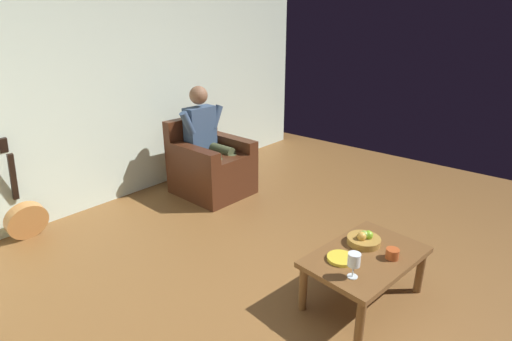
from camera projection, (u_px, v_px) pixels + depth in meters
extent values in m
plane|color=brown|center=(336.00, 302.00, 2.95)|extent=(7.31, 7.31, 0.00)
cube|color=silver|center=(105.00, 80.00, 4.25)|extent=(6.49, 0.06, 2.76)
cube|color=#442112|center=(212.00, 177.00, 4.78)|extent=(0.77, 0.86, 0.42)
cube|color=#442112|center=(215.00, 158.00, 4.65)|extent=(0.48, 0.73, 0.10)
cube|color=#442112|center=(230.00, 146.00, 4.87)|extent=(0.17, 0.84, 0.24)
cube|color=#442112|center=(192.00, 157.00, 4.45)|extent=(0.17, 0.84, 0.24)
cube|color=#442112|center=(192.00, 136.00, 4.84)|extent=(0.75, 0.15, 0.47)
cube|color=#384E6C|center=(200.00, 129.00, 4.69)|extent=(0.38, 0.19, 0.52)
sphere|color=brown|center=(198.00, 95.00, 4.55)|extent=(0.21, 0.21, 0.21)
cylinder|color=#454C2E|center=(220.00, 150.00, 4.73)|extent=(0.14, 0.42, 0.13)
cylinder|color=#454C2E|center=(232.00, 175.00, 4.69)|extent=(0.12, 0.12, 0.52)
cylinder|color=#384E6C|center=(216.00, 117.00, 4.77)|extent=(0.20, 0.10, 0.29)
cylinder|color=#454C2E|center=(205.00, 154.00, 4.57)|extent=(0.14, 0.42, 0.13)
cylinder|color=#454C2E|center=(218.00, 180.00, 4.53)|extent=(0.12, 0.12, 0.52)
cylinder|color=#384E6C|center=(188.00, 123.00, 4.47)|extent=(0.20, 0.10, 0.29)
cube|color=brown|center=(366.00, 257.00, 2.84)|extent=(0.97, 0.68, 0.04)
cylinder|color=brown|center=(420.00, 272.00, 3.00)|extent=(0.06, 0.06, 0.35)
cylinder|color=brown|center=(360.00, 323.00, 2.49)|extent=(0.06, 0.06, 0.35)
cylinder|color=brown|center=(366.00, 247.00, 3.33)|extent=(0.06, 0.06, 0.35)
cylinder|color=brown|center=(303.00, 288.00, 2.82)|extent=(0.06, 0.06, 0.35)
cylinder|color=#BB7D41|center=(27.00, 220.00, 3.76)|extent=(0.37, 0.18, 0.39)
cylinder|color=black|center=(28.00, 220.00, 3.72)|extent=(0.10, 0.03, 0.10)
cube|color=black|center=(13.00, 177.00, 3.67)|extent=(0.05, 0.14, 0.48)
cube|color=black|center=(3.00, 145.00, 3.61)|extent=(0.07, 0.06, 0.14)
cylinder|color=silver|center=(352.00, 276.00, 2.58)|extent=(0.07, 0.07, 0.01)
cylinder|color=silver|center=(353.00, 271.00, 2.57)|extent=(0.01, 0.01, 0.08)
cylinder|color=silver|center=(354.00, 260.00, 2.54)|extent=(0.08, 0.08, 0.09)
cylinder|color=#590C19|center=(354.00, 263.00, 2.55)|extent=(0.07, 0.07, 0.03)
cylinder|color=olive|center=(364.00, 241.00, 2.97)|extent=(0.25, 0.25, 0.05)
sphere|color=gold|center=(362.00, 236.00, 2.93)|extent=(0.07, 0.07, 0.07)
sphere|color=#79AF25|center=(368.00, 235.00, 2.95)|extent=(0.07, 0.07, 0.07)
sphere|color=olive|center=(364.00, 235.00, 2.95)|extent=(0.07, 0.07, 0.07)
cylinder|color=gold|center=(341.00, 258.00, 2.77)|extent=(0.20, 0.20, 0.02)
cylinder|color=#AE4B21|center=(392.00, 254.00, 2.78)|extent=(0.09, 0.09, 0.07)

